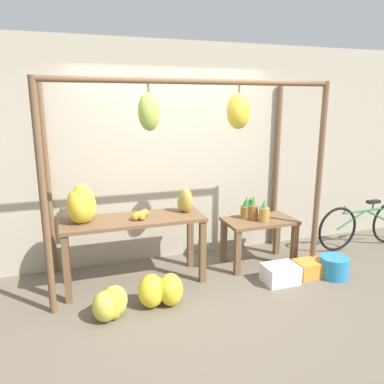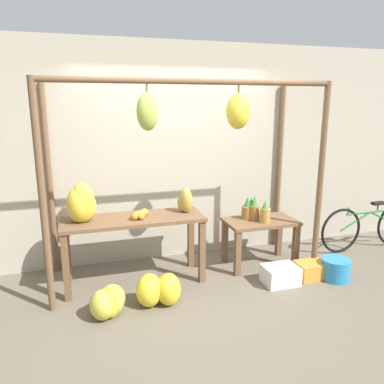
{
  "view_description": "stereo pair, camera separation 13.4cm",
  "coord_description": "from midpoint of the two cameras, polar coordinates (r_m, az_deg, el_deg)",
  "views": [
    {
      "loc": [
        -1.28,
        -3.33,
        2.05
      ],
      "look_at": [
        0.07,
        0.69,
        1.03
      ],
      "focal_mm": 35.0,
      "sensor_mm": 36.0,
      "label": 1
    },
    {
      "loc": [
        -1.16,
        -3.38,
        2.05
      ],
      "look_at": [
        0.07,
        0.69,
        1.03
      ],
      "focal_mm": 35.0,
      "sensor_mm": 36.0,
      "label": 2
    }
  ],
  "objects": [
    {
      "name": "banana_pile_on_table",
      "position": [
        4.18,
        -15.54,
        -1.85
      ],
      "size": [
        0.35,
        0.32,
        0.44
      ],
      "color": "gold",
      "rests_on": "display_table_main"
    },
    {
      "name": "banana_pile_ground_right",
      "position": [
        3.99,
        -4.17,
        -14.64
      ],
      "size": [
        0.53,
        0.38,
        0.35
      ],
      "color": "yellow",
      "rests_on": "ground_plane"
    },
    {
      "name": "papaya_pile",
      "position": [
        4.41,
        -0.14,
        -1.41
      ],
      "size": [
        0.22,
        0.23,
        0.3
      ],
      "color": "#B2993D",
      "rests_on": "display_table_main"
    },
    {
      "name": "pineapple_cluster",
      "position": [
        4.8,
        10.24,
        -2.78
      ],
      "size": [
        0.28,
        0.34,
        0.32
      ],
      "color": "olive",
      "rests_on": "display_table_side"
    },
    {
      "name": "blue_bucket",
      "position": [
        4.86,
        21.79,
        -10.85
      ],
      "size": [
        0.34,
        0.34,
        0.25
      ],
      "color": "teal",
      "rests_on": "ground_plane"
    },
    {
      "name": "banana_pile_ground_left",
      "position": [
        3.89,
        -11.57,
        -16.1
      ],
      "size": [
        0.41,
        0.4,
        0.31
      ],
      "color": "#9EB247",
      "rests_on": "ground_plane"
    },
    {
      "name": "fruit_crate_white",
      "position": [
        4.57,
        14.14,
        -12.17
      ],
      "size": [
        0.39,
        0.3,
        0.21
      ],
      "color": "silver",
      "rests_on": "ground_plane"
    },
    {
      "name": "fruit_crate_purple",
      "position": [
        4.81,
        18.42,
        -11.22
      ],
      "size": [
        0.35,
        0.27,
        0.19
      ],
      "color": "orange",
      "rests_on": "ground_plane"
    },
    {
      "name": "display_table_main",
      "position": [
        4.32,
        -8.01,
        -5.59
      ],
      "size": [
        1.59,
        0.56,
        0.78
      ],
      "color": "brown",
      "rests_on": "ground_plane"
    },
    {
      "name": "parked_bicycle",
      "position": [
        5.94,
        25.95,
        -4.71
      ],
      "size": [
        1.59,
        0.08,
        0.69
      ],
      "color": "black",
      "rests_on": "ground_plane"
    },
    {
      "name": "orange_pile",
      "position": [
        4.25,
        -7.05,
        -3.41
      ],
      "size": [
        0.21,
        0.22,
        0.09
      ],
      "color": "orange",
      "rests_on": "display_table_main"
    },
    {
      "name": "shop_wall_back",
      "position": [
        4.91,
        -2.21,
        5.85
      ],
      "size": [
        8.0,
        0.08,
        2.8
      ],
      "color": "#B2A893",
      "rests_on": "ground_plane"
    },
    {
      "name": "stall_awning",
      "position": [
        4.11,
        1.0,
        7.24
      ],
      "size": [
        3.12,
        1.11,
        2.28
      ],
      "color": "brown",
      "rests_on": "ground_plane"
    },
    {
      "name": "ground_plane",
      "position": [
        4.12,
        2.94,
        -16.42
      ],
      "size": [
        20.0,
        20.0,
        0.0
      ],
      "primitive_type": "plane",
      "color": "#665B4C"
    },
    {
      "name": "display_table_side",
      "position": [
        4.88,
        11.13,
        -5.69
      ],
      "size": [
        0.9,
        0.52,
        0.6
      ],
      "color": "brown",
      "rests_on": "ground_plane"
    }
  ]
}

